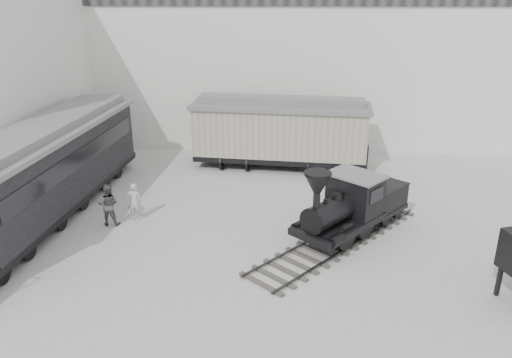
# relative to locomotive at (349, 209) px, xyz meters

# --- Properties ---
(ground) EXTENTS (90.00, 90.00, 0.00)m
(ground) POSITION_rel_locomotive_xyz_m (-2.61, -3.22, -1.13)
(ground) COLOR #9E9E9B
(north_wall) EXTENTS (34.00, 2.51, 11.00)m
(north_wall) POSITION_rel_locomotive_xyz_m (-2.61, 11.77, 4.42)
(north_wall) COLOR silver
(north_wall) RESTS_ON ground
(locomotive) EXTENTS (7.06, 7.80, 3.06)m
(locomotive) POSITION_rel_locomotive_xyz_m (0.00, 0.00, 0.00)
(locomotive) COLOR #393631
(locomotive) RESTS_ON ground
(boxcar) EXTENTS (9.33, 3.59, 3.74)m
(boxcar) POSITION_rel_locomotive_xyz_m (-2.78, 7.85, 0.83)
(boxcar) COLOR black
(boxcar) RESTS_ON ground
(passenger_coach) EXTENTS (3.61, 13.55, 3.59)m
(passenger_coach) POSITION_rel_locomotive_xyz_m (-12.11, 1.31, 0.85)
(passenger_coach) COLOR black
(passenger_coach) RESTS_ON ground
(visitor_a) EXTENTS (0.61, 0.43, 1.58)m
(visitor_a) POSITION_rel_locomotive_xyz_m (-8.52, 0.92, -0.34)
(visitor_a) COLOR #B1B1B1
(visitor_a) RESTS_ON ground
(visitor_b) EXTENTS (0.85, 0.67, 1.72)m
(visitor_b) POSITION_rel_locomotive_xyz_m (-9.42, 0.37, -0.27)
(visitor_b) COLOR #454449
(visitor_b) RESTS_ON ground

